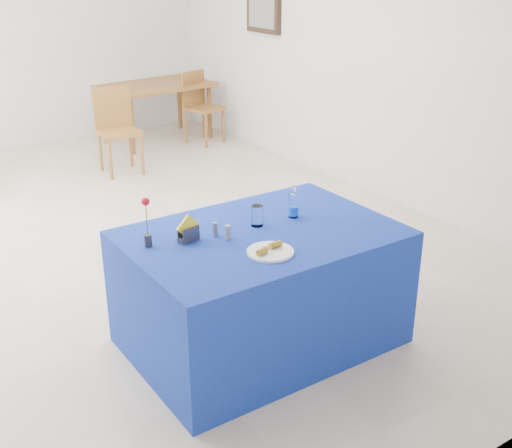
{
  "coord_description": "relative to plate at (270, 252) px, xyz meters",
  "views": [
    {
      "loc": [
        -2.03,
        -4.93,
        2.28
      ],
      "look_at": [
        -0.21,
        -2.23,
        0.92
      ],
      "focal_mm": 45.0,
      "sensor_mm": 36.0,
      "label": 1
    }
  ],
  "objects": [
    {
      "name": "floor",
      "position": [
        0.17,
        2.31,
        -0.77
      ],
      "size": [
        7.0,
        7.0,
        0.0
      ],
      "primitive_type": "plane",
      "color": "beige",
      "rests_on": "ground"
    },
    {
      "name": "room_shell",
      "position": [
        0.17,
        2.31,
        0.98
      ],
      "size": [
        7.0,
        7.0,
        7.0
      ],
      "color": "silver",
      "rests_on": "ground"
    },
    {
      "name": "picture_frame",
      "position": [
        2.64,
        3.91,
        0.93
      ],
      "size": [
        0.06,
        0.64,
        0.52
      ],
      "primitive_type": "cube",
      "color": "black",
      "rests_on": "room_shell"
    },
    {
      "name": "picture_art",
      "position": [
        2.61,
        3.91,
        0.93
      ],
      "size": [
        0.02,
        0.52,
        0.4
      ],
      "primitive_type": "cube",
      "color": "#998C66",
      "rests_on": "room_shell"
    },
    {
      "name": "plate",
      "position": [
        0.0,
        0.0,
        0.0
      ],
      "size": [
        0.26,
        0.26,
        0.01
      ],
      "primitive_type": "cylinder",
      "color": "white",
      "rests_on": "blue_table"
    },
    {
      "name": "drinking_glass",
      "position": [
        0.16,
        0.37,
        0.06
      ],
      "size": [
        0.07,
        0.07,
        0.13
      ],
      "primitive_type": "cylinder",
      "color": "white",
      "rests_on": "blue_table"
    },
    {
      "name": "salt_shaker",
      "position": [
        -0.09,
        0.3,
        0.04
      ],
      "size": [
        0.03,
        0.03,
        0.08
      ],
      "primitive_type": "cylinder",
      "color": "gray",
      "rests_on": "blue_table"
    },
    {
      "name": "pepper_shaker",
      "position": [
        -0.13,
        0.37,
        0.04
      ],
      "size": [
        0.03,
        0.03,
        0.08
      ],
      "primitive_type": "cylinder",
      "color": "slate",
      "rests_on": "blue_table"
    },
    {
      "name": "blue_table",
      "position": [
        0.13,
        0.27,
        -0.39
      ],
      "size": [
        1.6,
        1.1,
        0.76
      ],
      "color": "navy",
      "rests_on": "floor"
    },
    {
      "name": "water_bottle",
      "position": [
        0.43,
        0.36,
        0.06
      ],
      "size": [
        0.07,
        0.07,
        0.21
      ],
      "color": "white",
      "rests_on": "blue_table"
    },
    {
      "name": "napkin_holder",
      "position": [
        -0.3,
        0.4,
        0.04
      ],
      "size": [
        0.15,
        0.08,
        0.16
      ],
      "color": "#37373C",
      "rests_on": "blue_table"
    },
    {
      "name": "rose_vase",
      "position": [
        -0.52,
        0.46,
        0.13
      ],
      "size": [
        0.05,
        0.05,
        0.3
      ],
      "color": "#26252A",
      "rests_on": "blue_table"
    },
    {
      "name": "oak_table",
      "position": [
        1.73,
        5.06,
        -0.09
      ],
      "size": [
        1.5,
        1.07,
        0.76
      ],
      "color": "#99642C",
      "rests_on": "floor"
    },
    {
      "name": "chair_bg_left",
      "position": [
        0.77,
        4.1,
        -0.22
      ],
      "size": [
        0.45,
        0.45,
        0.95
      ],
      "rotation": [
        0.0,
        0.0,
        -0.07
      ],
      "color": "#9C652D",
      "rests_on": "floor"
    },
    {
      "name": "chair_bg_right",
      "position": [
        2.18,
        4.71,
        -0.24
      ],
      "size": [
        0.52,
        0.52,
        0.92
      ],
      "rotation": [
        0.0,
        0.0,
        0.33
      ],
      "color": "#9C652D",
      "rests_on": "floor"
    },
    {
      "name": "banana_pieces",
      "position": [
        -0.01,
        0.0,
        0.03
      ],
      "size": [
        0.19,
        0.08,
        0.04
      ],
      "color": "gold",
      "rests_on": "plate"
    }
  ]
}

